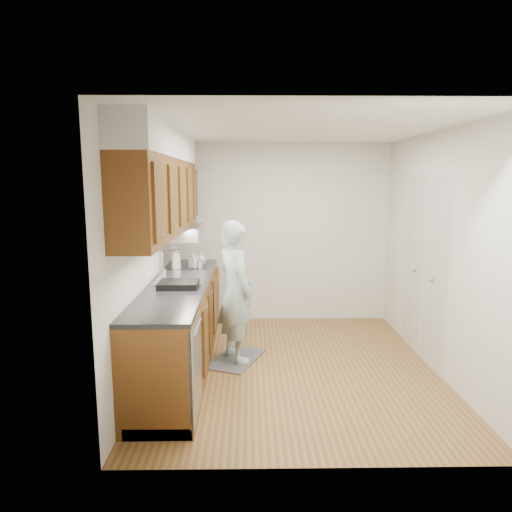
{
  "coord_description": "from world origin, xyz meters",
  "views": [
    {
      "loc": [
        -0.47,
        -4.65,
        1.99
      ],
      "look_at": [
        -0.39,
        0.25,
        1.18
      ],
      "focal_mm": 32.0,
      "sensor_mm": 36.0,
      "label": 1
    }
  ],
  "objects": [
    {
      "name": "soda_can",
      "position": [
        -1.05,
        0.65,
        0.99
      ],
      "size": [
        0.07,
        0.07,
        0.1
      ],
      "primitive_type": "cylinder",
      "rotation": [
        0.0,
        0.0,
        0.31
      ],
      "color": "red",
      "rests_on": "counter"
    },
    {
      "name": "person",
      "position": [
        -0.62,
        0.22,
        0.9
      ],
      "size": [
        0.66,
        0.74,
        1.76
      ],
      "primitive_type": "imported",
      "rotation": [
        0.0,
        0.0,
        2.06
      ],
      "color": "#A5C2C8",
      "rests_on": "floor_mat"
    },
    {
      "name": "wall_left",
      "position": [
        -1.5,
        0.0,
        1.25
      ],
      "size": [
        0.02,
        3.5,
        2.5
      ],
      "primitive_type": "cube",
      "color": "silver",
      "rests_on": "floor"
    },
    {
      "name": "floor",
      "position": [
        0.0,
        0.0,
        0.0
      ],
      "size": [
        3.5,
        3.5,
        0.0
      ],
      "primitive_type": "plane",
      "color": "olive",
      "rests_on": "ground"
    },
    {
      "name": "closet_door",
      "position": [
        1.49,
        0.3,
        1.02
      ],
      "size": [
        0.02,
        1.22,
        2.05
      ],
      "primitive_type": "cube",
      "color": "silver",
      "rests_on": "wall_right"
    },
    {
      "name": "soap_bottle_c",
      "position": [
        -1.08,
        1.02,
        1.02
      ],
      "size": [
        0.18,
        0.18,
        0.17
      ],
      "primitive_type": "imported",
      "rotation": [
        0.0,
        0.0,
        0.81
      ],
      "color": "silver",
      "rests_on": "counter"
    },
    {
      "name": "floor_mat",
      "position": [
        -0.62,
        0.22,
        0.01
      ],
      "size": [
        0.69,
        0.85,
        0.01
      ],
      "primitive_type": "cube",
      "rotation": [
        0.0,
        0.0,
        -0.39
      ],
      "color": "#5D5D60",
      "rests_on": "floor"
    },
    {
      "name": "soap_bottle_a",
      "position": [
        -1.32,
        0.65,
        1.09
      ],
      "size": [
        0.12,
        0.12,
        0.29
      ],
      "primitive_type": "imported",
      "rotation": [
        0.0,
        0.0,
        -0.06
      ],
      "color": "silver",
      "rests_on": "counter"
    },
    {
      "name": "ceiling",
      "position": [
        0.0,
        0.0,
        2.5
      ],
      "size": [
        3.5,
        3.5,
        0.0
      ],
      "primitive_type": "plane",
      "rotation": [
        3.14,
        0.0,
        0.0
      ],
      "color": "white",
      "rests_on": "wall_left"
    },
    {
      "name": "soap_bottle_b",
      "position": [
        -1.14,
        0.83,
        1.04
      ],
      "size": [
        0.12,
        0.13,
        0.2
      ],
      "primitive_type": "imported",
      "rotation": [
        0.0,
        0.0,
        -0.56
      ],
      "color": "silver",
      "rests_on": "counter"
    },
    {
      "name": "upper_cabinets",
      "position": [
        -1.33,
        0.05,
        1.95
      ],
      "size": [
        0.47,
        2.8,
        1.21
      ],
      "color": "brown",
      "rests_on": "wall_left"
    },
    {
      "name": "steel_can",
      "position": [
        -1.04,
        0.61,
        1.01
      ],
      "size": [
        0.09,
        0.09,
        0.13
      ],
      "primitive_type": "cylinder",
      "rotation": [
        0.0,
        0.0,
        -0.41
      ],
      "color": "#A5A5AA",
      "rests_on": "counter"
    },
    {
      "name": "dish_rack",
      "position": [
        -1.17,
        -0.22,
        0.97
      ],
      "size": [
        0.38,
        0.32,
        0.06
      ],
      "primitive_type": "cube",
      "rotation": [
        0.0,
        0.0,
        -0.0
      ],
      "color": "black",
      "rests_on": "counter"
    },
    {
      "name": "wall_back",
      "position": [
        0.0,
        1.75,
        1.25
      ],
      "size": [
        3.0,
        0.02,
        2.5
      ],
      "primitive_type": "cube",
      "color": "silver",
      "rests_on": "floor"
    },
    {
      "name": "wall_right",
      "position": [
        1.5,
        0.0,
        1.25
      ],
      "size": [
        0.02,
        3.5,
        2.5
      ],
      "primitive_type": "cube",
      "color": "silver",
      "rests_on": "floor"
    },
    {
      "name": "counter",
      "position": [
        -1.2,
        -0.0,
        0.49
      ],
      "size": [
        0.64,
        2.8,
        1.3
      ],
      "color": "brown",
      "rests_on": "floor"
    }
  ]
}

